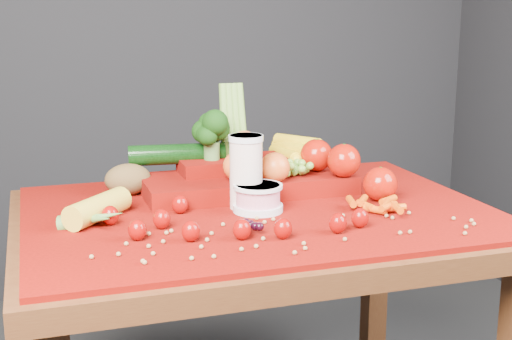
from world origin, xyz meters
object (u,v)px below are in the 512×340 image
object	(u,v)px
table	(259,253)
milk_glass	(246,169)
yogurt_bowl	(258,197)
produce_mound	(258,168)

from	to	relation	value
table	milk_glass	xyz separation A→B (m)	(-0.02, 0.02, 0.20)
yogurt_bowl	milk_glass	bearing A→B (deg)	116.81
table	yogurt_bowl	world-z (taller)	yogurt_bowl
milk_glass	yogurt_bowl	world-z (taller)	milk_glass
milk_glass	produce_mound	world-z (taller)	produce_mound
produce_mound	table	bearing A→B (deg)	-107.33
milk_glass	yogurt_bowl	distance (m)	0.07
milk_glass	yogurt_bowl	bearing A→B (deg)	-63.19
produce_mound	milk_glass	bearing A→B (deg)	-118.37
yogurt_bowl	produce_mound	bearing A→B (deg)	72.07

